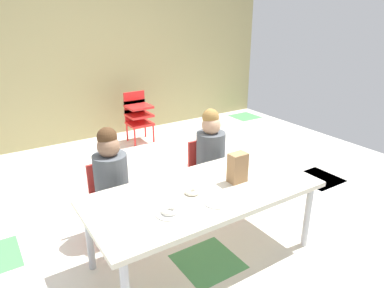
# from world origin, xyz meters

# --- Properties ---
(ground_plane) EXTENTS (6.16, 4.45, 0.02)m
(ground_plane) POSITION_xyz_m (0.00, -0.01, -0.01)
(ground_plane) COLOR silver
(back_wall) EXTENTS (6.16, 0.10, 2.53)m
(back_wall) POSITION_xyz_m (0.00, 2.23, 1.26)
(back_wall) COLOR tan
(back_wall) RESTS_ON ground_plane
(craft_table) EXTENTS (1.63, 0.76, 0.55)m
(craft_table) POSITION_xyz_m (0.01, -0.82, 0.51)
(craft_table) COLOR beige
(craft_table) RESTS_ON ground_plane
(seated_child_near_camera) EXTENTS (0.32, 0.31, 0.92)m
(seated_child_near_camera) POSITION_xyz_m (-0.44, -0.22, 0.55)
(seated_child_near_camera) COLOR red
(seated_child_near_camera) RESTS_ON ground_plane
(seated_child_middle_seat) EXTENTS (0.32, 0.32, 0.92)m
(seated_child_middle_seat) POSITION_xyz_m (0.50, -0.22, 0.55)
(seated_child_middle_seat) COLOR red
(seated_child_middle_seat) RESTS_ON ground_plane
(kid_chair_red_stack) EXTENTS (0.32, 0.30, 0.68)m
(kid_chair_red_stack) POSITION_xyz_m (0.67, 1.71, 0.40)
(kid_chair_red_stack) COLOR red
(kid_chair_red_stack) RESTS_ON ground_plane
(paper_bag_brown) EXTENTS (0.13, 0.09, 0.22)m
(paper_bag_brown) POSITION_xyz_m (0.29, -0.84, 0.66)
(paper_bag_brown) COLOR #9E754C
(paper_bag_brown) RESTS_ON craft_table
(paper_plate_near_edge) EXTENTS (0.18, 0.18, 0.01)m
(paper_plate_near_edge) POSITION_xyz_m (-0.34, -0.96, 0.56)
(paper_plate_near_edge) COLOR white
(paper_plate_near_edge) RESTS_ON craft_table
(paper_plate_center_table) EXTENTS (0.18, 0.18, 0.01)m
(paper_plate_center_table) POSITION_xyz_m (-0.01, -1.01, 0.56)
(paper_plate_center_table) COLOR white
(paper_plate_center_table) RESTS_ON craft_table
(donut_powdered_on_plate) EXTENTS (0.11, 0.11, 0.03)m
(donut_powdered_on_plate) POSITION_xyz_m (-0.34, -0.96, 0.58)
(donut_powdered_on_plate) COLOR white
(donut_powdered_on_plate) RESTS_ON craft_table
(donut_powdered_loose) EXTENTS (0.10, 0.10, 0.03)m
(donut_powdered_loose) POSITION_xyz_m (-0.08, -0.82, 0.57)
(donut_powdered_loose) COLOR white
(donut_powdered_loose) RESTS_ON craft_table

